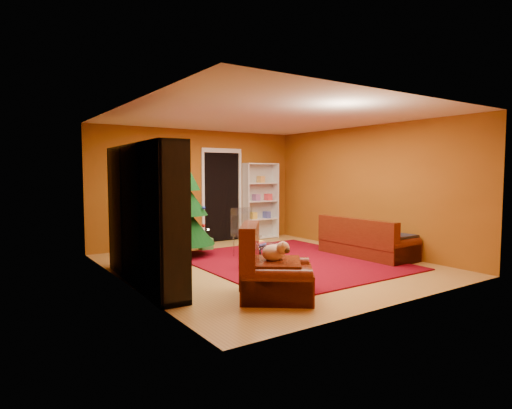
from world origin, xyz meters
TOP-DOWN VIEW (x-y plane):
  - floor at (0.00, 0.00)m, footprint 5.00×5.50m
  - ceiling at (0.00, 0.00)m, footprint 5.00×5.50m
  - wall_back at (0.00, 2.77)m, footprint 5.00×0.05m
  - wall_left at (-2.52, 0.00)m, footprint 0.05×5.50m
  - wall_right at (2.52, 0.00)m, footprint 0.05×5.50m
  - doorway at (0.60, 2.73)m, footprint 1.06×0.60m
  - rug at (0.46, -0.01)m, footprint 3.25×3.79m
  - media_unit at (-2.27, -0.01)m, footprint 0.54×2.68m
  - christmas_tree at (-0.89, 1.52)m, footprint 1.19×1.19m
  - gift_box_teal at (-1.32, 1.51)m, footprint 0.35×0.35m
  - gift_box_green at (-0.26, 1.92)m, footprint 0.29×0.29m
  - gift_box_red at (-1.40, 2.59)m, footprint 0.25×0.25m
  - white_bookshelf at (1.61, 2.57)m, footprint 0.89×0.35m
  - armchair at (-1.06, -1.67)m, footprint 1.40×1.40m
  - dog at (-1.07, -1.60)m, footprint 0.48×0.50m
  - sofa at (2.02, -0.48)m, footprint 0.88×1.86m
  - coffee_table at (-0.29, -0.17)m, footprint 1.03×1.03m
  - acrylic_chair at (-0.00, 0.72)m, footprint 0.48×0.52m

SIDE VIEW (x-z plane):
  - floor at x=0.00m, z-range -0.05..0.00m
  - rug at x=0.46m, z-range 0.00..0.02m
  - gift_box_red at x=-1.40m, z-range 0.00..0.24m
  - gift_box_green at x=-0.26m, z-range 0.00..0.26m
  - gift_box_teal at x=-1.32m, z-range 0.00..0.32m
  - coffee_table at x=-0.29m, z-range -0.04..0.46m
  - armchair at x=-1.06m, z-range 0.00..0.78m
  - sofa at x=2.02m, z-range 0.00..0.79m
  - acrylic_chair at x=0.00m, z-range 0.00..0.87m
  - dog at x=-1.07m, z-range 0.46..0.71m
  - white_bookshelf at x=1.61m, z-range -0.03..1.88m
  - christmas_tree at x=-0.89m, z-range -0.03..1.96m
  - media_unit at x=-2.27m, z-range 0.00..2.04m
  - doorway at x=0.60m, z-range -0.03..2.13m
  - wall_back at x=0.00m, z-range 0.00..2.60m
  - wall_left at x=-2.52m, z-range 0.00..2.60m
  - wall_right at x=2.52m, z-range 0.00..2.60m
  - ceiling at x=0.00m, z-range 2.60..2.65m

